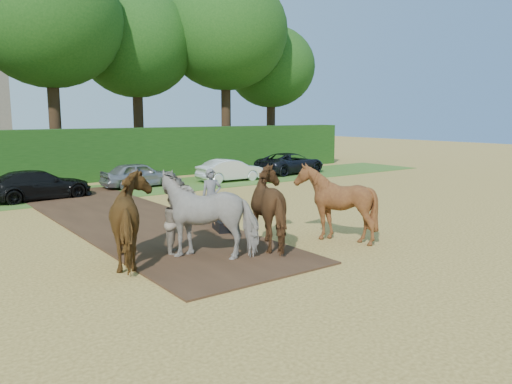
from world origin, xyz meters
The scene contains 7 objects.
ground centered at (0.00, 0.00, 0.00)m, with size 120.00×120.00×0.00m, color gold.
earth_strip centered at (1.50, 7.00, 0.03)m, with size 4.50×17.00×0.05m, color #472D1C.
grass_verge centered at (0.00, 14.00, 0.01)m, with size 50.00×5.00×0.03m, color #38601E.
hedgerow centered at (0.00, 18.50, 1.50)m, with size 46.00×1.60×3.00m, color #14380F.
spectator_near centered at (0.83, 1.94, 0.86)m, with size 0.83×0.65×1.71m, color tan.
plough_team centered at (2.52, 1.12, 1.15)m, with size 8.05×5.84×2.32m.
parked_cars centered at (0.54, 14.09, 0.67)m, with size 36.16×3.45×1.41m.
Camera 1 is at (-5.38, -10.10, 3.79)m, focal length 35.00 mm.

